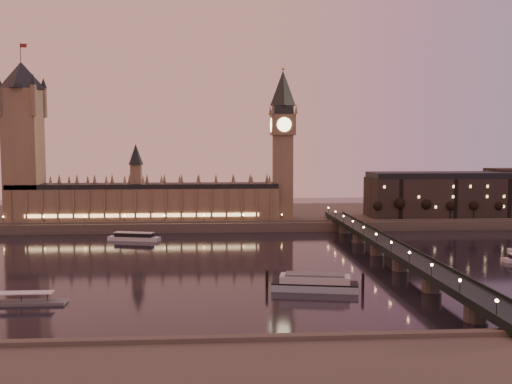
% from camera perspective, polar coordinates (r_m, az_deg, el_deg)
% --- Properties ---
extents(ground, '(700.00, 700.00, 0.00)m').
position_cam_1_polar(ground, '(275.31, -5.75, -7.24)').
color(ground, black).
rests_on(ground, ground).
extents(far_embankment, '(560.00, 130.00, 6.00)m').
position_cam_1_polar(far_embankment, '(438.08, -1.11, -2.42)').
color(far_embankment, '#423D35').
rests_on(far_embankment, ground).
extents(palace_of_westminster, '(180.00, 26.62, 52.00)m').
position_cam_1_polar(palace_of_westminster, '(394.97, -11.02, -0.53)').
color(palace_of_westminster, brown).
rests_on(palace_of_westminster, ground).
extents(victoria_tower, '(31.68, 31.68, 118.00)m').
position_cam_1_polar(victoria_tower, '(411.33, -22.27, 5.56)').
color(victoria_tower, brown).
rests_on(victoria_tower, ground).
extents(big_ben, '(17.68, 17.68, 104.00)m').
position_cam_1_polar(big_ben, '(392.97, 2.70, 5.69)').
color(big_ben, brown).
rests_on(big_ben, ground).
extents(westminster_bridge, '(13.20, 260.00, 15.30)m').
position_cam_1_polar(westminster_bridge, '(286.16, 13.00, -5.76)').
color(westminster_bridge, black).
rests_on(westminster_bridge, ground).
extents(city_block, '(155.00, 45.00, 34.00)m').
position_cam_1_polar(city_block, '(442.53, 20.97, -0.14)').
color(city_block, black).
rests_on(city_block, ground).
extents(bare_tree_0, '(6.46, 6.46, 13.14)m').
position_cam_1_polar(bare_tree_0, '(395.26, 11.89, -1.40)').
color(bare_tree_0, black).
rests_on(bare_tree_0, ground).
extents(bare_tree_1, '(6.46, 6.46, 13.14)m').
position_cam_1_polar(bare_tree_1, '(400.17, 14.22, -1.37)').
color(bare_tree_1, black).
rests_on(bare_tree_1, ground).
extents(bare_tree_2, '(6.46, 6.46, 13.14)m').
position_cam_1_polar(bare_tree_2, '(405.73, 16.50, -1.34)').
color(bare_tree_2, black).
rests_on(bare_tree_2, ground).
extents(bare_tree_3, '(6.46, 6.46, 13.14)m').
position_cam_1_polar(bare_tree_3, '(411.90, 18.70, -1.31)').
color(bare_tree_3, black).
rests_on(bare_tree_3, ground).
extents(bare_tree_4, '(6.46, 6.46, 13.14)m').
position_cam_1_polar(bare_tree_4, '(418.67, 20.84, -1.27)').
color(bare_tree_4, black).
rests_on(bare_tree_4, ground).
extents(bare_tree_5, '(6.46, 6.46, 13.14)m').
position_cam_1_polar(bare_tree_5, '(426.00, 22.91, -1.24)').
color(bare_tree_5, black).
rests_on(bare_tree_5, ground).
extents(cruise_boat_a, '(32.04, 14.13, 5.01)m').
position_cam_1_polar(cruise_boat_a, '(350.18, -12.09, -4.41)').
color(cruise_boat_a, silver).
rests_on(cruise_boat_a, ground).
extents(moored_barge, '(38.02, 15.73, 7.10)m').
position_cam_1_polar(moored_barge, '(226.83, 5.90, -9.03)').
color(moored_barge, '#95B0BE').
rests_on(moored_barge, ground).
extents(pontoon_pier, '(38.63, 6.44, 10.30)m').
position_cam_1_polar(pontoon_pier, '(224.60, -23.37, -10.01)').
color(pontoon_pier, '#595B5E').
rests_on(pontoon_pier, ground).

